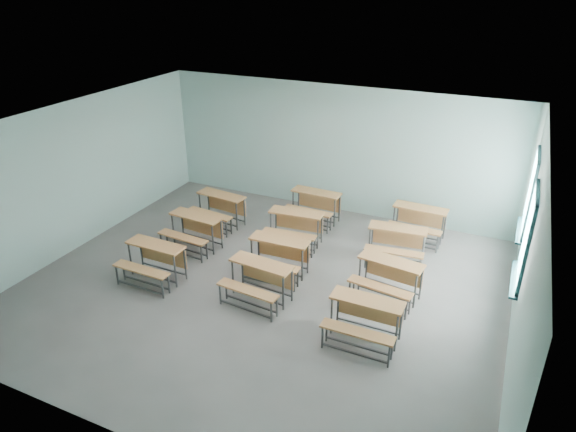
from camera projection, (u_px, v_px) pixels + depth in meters
name	position (u px, v px, depth m)	size (l,w,h in m)	color
room	(266.00, 213.00, 9.42)	(9.04, 8.04, 3.24)	slate
desk_unit_r0c0	(153.00, 257.00, 10.11)	(1.22, 0.83, 0.75)	#AA6F3D
desk_unit_r0c1	(259.00, 277.00, 9.47)	(1.27, 0.91, 0.75)	#AA6F3D
desk_unit_r0c2	(365.00, 315.00, 8.42)	(1.21, 0.81, 0.75)	#AA6F3D
desk_unit_r1c0	(193.00, 227.00, 11.29)	(1.27, 0.90, 0.75)	#AA6F3D
desk_unit_r1c1	(277.00, 252.00, 10.29)	(1.24, 0.85, 0.75)	#AA6F3D
desk_unit_r1c2	(388.00, 274.00, 9.54)	(1.30, 0.96, 0.75)	#AA6F3D
desk_unit_r2c0	(219.00, 205.00, 12.34)	(1.29, 0.94, 0.75)	#AA6F3D
desk_unit_r2c1	(295.00, 224.00, 11.44)	(1.27, 0.91, 0.75)	#AA6F3D
desk_unit_r2c2	(397.00, 240.00, 10.75)	(1.29, 0.94, 0.75)	#AA6F3D
desk_unit_r3c1	(314.00, 202.00, 12.49)	(1.24, 0.86, 0.75)	#AA6F3D
desk_unit_r3c2	(419.00, 219.00, 11.67)	(1.24, 0.85, 0.75)	#AA6F3D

